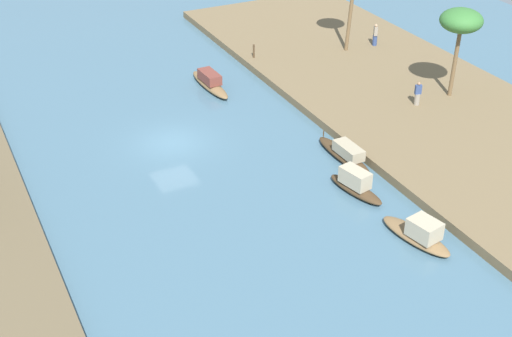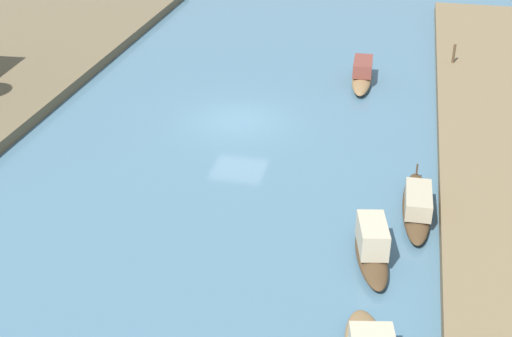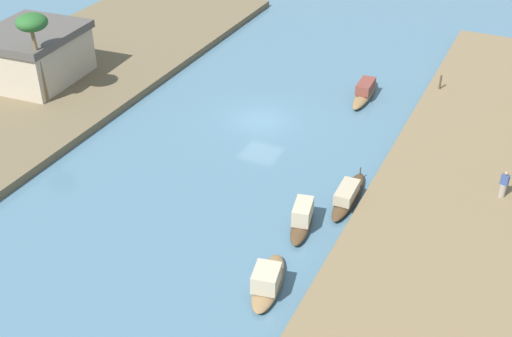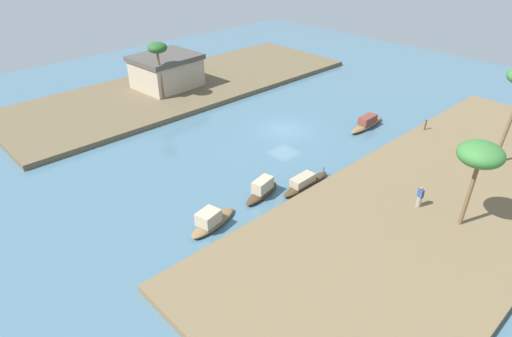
{
  "view_description": "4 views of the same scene",
  "coord_description": "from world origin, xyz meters",
  "px_view_note": "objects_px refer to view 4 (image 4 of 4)",
  "views": [
    {
      "loc": [
        -35.12,
        11.92,
        20.25
      ],
      "look_at": [
        -6.37,
        -2.39,
        0.99
      ],
      "focal_mm": 49.42,
      "sensor_mm": 36.0,
      "label": 1
    },
    {
      "loc": [
        -27.97,
        -7.02,
        13.3
      ],
      "look_at": [
        -6.17,
        -2.19,
        1.09
      ],
      "focal_mm": 48.5,
      "sensor_mm": 36.0,
      "label": 2
    },
    {
      "loc": [
        -34.8,
        -16.13,
        20.68
      ],
      "look_at": [
        -6.64,
        -2.78,
        0.84
      ],
      "focal_mm": 46.5,
      "sensor_mm": 36.0,
      "label": 3
    },
    {
      "loc": [
        -27.99,
        -25.69,
        17.75
      ],
      "look_at": [
        -7.81,
        -4.34,
        0.66
      ],
      "focal_mm": 30.52,
      "sensor_mm": 36.0,
      "label": 4
    }
  ],
  "objects_px": {
    "person_by_mooring": "(420,198)",
    "mooring_post": "(426,125)",
    "sampan_with_tall_canopy": "(211,221)",
    "sampan_upstream_small": "(262,190)",
    "riverside_building": "(166,71)",
    "palm_tree_left_near": "(480,155)",
    "palm_tree_right_tall": "(158,49)",
    "sampan_midstream": "(367,123)",
    "sampan_downstream_large": "(305,183)"
  },
  "relations": [
    {
      "from": "person_by_mooring",
      "to": "mooring_post",
      "type": "xyz_separation_m",
      "value": [
        11.82,
        5.82,
        -0.18
      ]
    },
    {
      "from": "sampan_with_tall_canopy",
      "to": "person_by_mooring",
      "type": "distance_m",
      "value": 14.15
    },
    {
      "from": "sampan_upstream_small",
      "to": "riverside_building",
      "type": "xyz_separation_m",
      "value": [
        7.43,
        23.49,
        1.85
      ]
    },
    {
      "from": "person_by_mooring",
      "to": "palm_tree_left_near",
      "type": "height_order",
      "value": "palm_tree_left_near"
    },
    {
      "from": "mooring_post",
      "to": "sampan_with_tall_canopy",
      "type": "bearing_deg",
      "value": 173.38
    },
    {
      "from": "mooring_post",
      "to": "palm_tree_left_near",
      "type": "distance_m",
      "value": 15.21
    },
    {
      "from": "sampan_with_tall_canopy",
      "to": "palm_tree_right_tall",
      "type": "xyz_separation_m",
      "value": [
        9.82,
        20.89,
        5.38
      ]
    },
    {
      "from": "palm_tree_right_tall",
      "to": "riverside_building",
      "type": "distance_m",
      "value": 5.22
    },
    {
      "from": "sampan_midstream",
      "to": "mooring_post",
      "type": "bearing_deg",
      "value": -63.81
    },
    {
      "from": "sampan_downstream_large",
      "to": "person_by_mooring",
      "type": "relative_size",
      "value": 3.15
    },
    {
      "from": "sampan_midstream",
      "to": "sampan_downstream_large",
      "type": "height_order",
      "value": "sampan_midstream"
    },
    {
      "from": "sampan_midstream",
      "to": "sampan_with_tall_canopy",
      "type": "distance_m",
      "value": 20.71
    },
    {
      "from": "sampan_downstream_large",
      "to": "mooring_post",
      "type": "relative_size",
      "value": 4.91
    },
    {
      "from": "sampan_downstream_large",
      "to": "palm_tree_right_tall",
      "type": "xyz_separation_m",
      "value": [
        1.73,
        21.95,
        5.45
      ]
    },
    {
      "from": "sampan_upstream_small",
      "to": "palm_tree_left_near",
      "type": "xyz_separation_m",
      "value": [
        6.53,
        -11.7,
        5.01
      ]
    },
    {
      "from": "sampan_downstream_large",
      "to": "palm_tree_left_near",
      "type": "height_order",
      "value": "palm_tree_left_near"
    },
    {
      "from": "sampan_downstream_large",
      "to": "palm_tree_left_near",
      "type": "bearing_deg",
      "value": -73.31
    },
    {
      "from": "sampan_upstream_small",
      "to": "person_by_mooring",
      "type": "height_order",
      "value": "person_by_mooring"
    },
    {
      "from": "sampan_midstream",
      "to": "palm_tree_right_tall",
      "type": "distance_m",
      "value": 22.49
    },
    {
      "from": "sampan_midstream",
      "to": "palm_tree_right_tall",
      "type": "height_order",
      "value": "palm_tree_right_tall"
    },
    {
      "from": "sampan_midstream",
      "to": "sampan_upstream_small",
      "type": "height_order",
      "value": "sampan_upstream_small"
    },
    {
      "from": "sampan_midstream",
      "to": "sampan_with_tall_canopy",
      "type": "relative_size",
      "value": 1.24
    },
    {
      "from": "person_by_mooring",
      "to": "palm_tree_left_near",
      "type": "bearing_deg",
      "value": -159.54
    },
    {
      "from": "palm_tree_left_near",
      "to": "riverside_building",
      "type": "xyz_separation_m",
      "value": [
        0.9,
        35.19,
        -3.16
      ]
    },
    {
      "from": "sampan_with_tall_canopy",
      "to": "person_by_mooring",
      "type": "xyz_separation_m",
      "value": [
        11.29,
        -8.5,
        0.72
      ]
    },
    {
      "from": "riverside_building",
      "to": "sampan_upstream_small",
      "type": "bearing_deg",
      "value": -111.55
    },
    {
      "from": "sampan_downstream_large",
      "to": "person_by_mooring",
      "type": "height_order",
      "value": "person_by_mooring"
    },
    {
      "from": "sampan_with_tall_canopy",
      "to": "person_by_mooring",
      "type": "relative_size",
      "value": 2.67
    },
    {
      "from": "sampan_midstream",
      "to": "person_by_mooring",
      "type": "distance_m",
      "value": 14.01
    },
    {
      "from": "sampan_with_tall_canopy",
      "to": "sampan_downstream_large",
      "type": "distance_m",
      "value": 8.15
    },
    {
      "from": "sampan_midstream",
      "to": "palm_tree_right_tall",
      "type": "relative_size",
      "value": 0.85
    },
    {
      "from": "palm_tree_right_tall",
      "to": "palm_tree_left_near",
      "type": "bearing_deg",
      "value": -87.05
    },
    {
      "from": "mooring_post",
      "to": "palm_tree_right_tall",
      "type": "distance_m",
      "value": 27.49
    },
    {
      "from": "person_by_mooring",
      "to": "palm_tree_right_tall",
      "type": "bearing_deg",
      "value": 19.61
    },
    {
      "from": "sampan_downstream_large",
      "to": "riverside_building",
      "type": "height_order",
      "value": "riverside_building"
    },
    {
      "from": "sampan_downstream_large",
      "to": "mooring_post",
      "type": "bearing_deg",
      "value": -7.69
    },
    {
      "from": "sampan_downstream_large",
      "to": "sampan_upstream_small",
      "type": "bearing_deg",
      "value": 154.61
    },
    {
      "from": "sampan_midstream",
      "to": "sampan_with_tall_canopy",
      "type": "xyz_separation_m",
      "value": [
        -20.62,
        -1.93,
        0.04
      ]
    },
    {
      "from": "person_by_mooring",
      "to": "mooring_post",
      "type": "distance_m",
      "value": 13.18
    },
    {
      "from": "sampan_upstream_small",
      "to": "person_by_mooring",
      "type": "distance_m",
      "value": 10.89
    },
    {
      "from": "mooring_post",
      "to": "riverside_building",
      "type": "height_order",
      "value": "riverside_building"
    },
    {
      "from": "sampan_with_tall_canopy",
      "to": "palm_tree_left_near",
      "type": "height_order",
      "value": "palm_tree_left_near"
    },
    {
      "from": "sampan_with_tall_canopy",
      "to": "person_by_mooring",
      "type": "bearing_deg",
      "value": -48.34
    },
    {
      "from": "sampan_upstream_small",
      "to": "person_by_mooring",
      "type": "relative_size",
      "value": 2.4
    },
    {
      "from": "person_by_mooring",
      "to": "riverside_building",
      "type": "relative_size",
      "value": 0.21
    },
    {
      "from": "sampan_with_tall_canopy",
      "to": "riverside_building",
      "type": "relative_size",
      "value": 0.57
    },
    {
      "from": "sampan_downstream_large",
      "to": "riverside_building",
      "type": "xyz_separation_m",
      "value": [
        4.3,
        24.87,
        1.97
      ]
    },
    {
      "from": "person_by_mooring",
      "to": "palm_tree_left_near",
      "type": "xyz_separation_m",
      "value": [
        0.19,
        -2.88,
        4.34
      ]
    },
    {
      "from": "sampan_with_tall_canopy",
      "to": "riverside_building",
      "type": "height_order",
      "value": "riverside_building"
    },
    {
      "from": "sampan_with_tall_canopy",
      "to": "sampan_downstream_large",
      "type": "xyz_separation_m",
      "value": [
        8.08,
        -1.06,
        -0.07
      ]
    }
  ]
}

